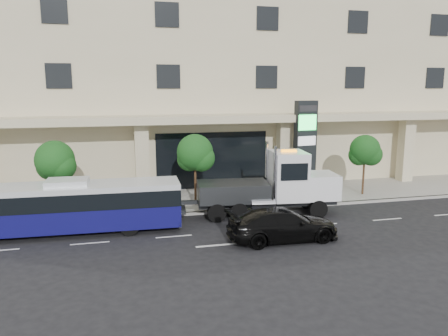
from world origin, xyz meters
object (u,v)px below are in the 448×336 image
object	(u,v)px
signage_pylon	(305,146)
tow_truck	(274,186)
city_bus	(69,206)
black_sedan	(283,224)

from	to	relation	value
signage_pylon	tow_truck	bearing A→B (deg)	-139.06
city_bus	signage_pylon	xyz separation A→B (m)	(15.06, 5.26, 1.90)
city_bus	tow_truck	size ratio (longest dim) A/B	1.21
city_bus	signage_pylon	size ratio (longest dim) A/B	1.78
city_bus	black_sedan	distance (m)	10.70
black_sedan	city_bus	bearing A→B (deg)	70.79
city_bus	signage_pylon	bearing A→B (deg)	21.27
black_sedan	signage_pylon	size ratio (longest dim) A/B	0.87
tow_truck	signage_pylon	distance (m)	6.20
tow_truck	black_sedan	world-z (taller)	tow_truck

